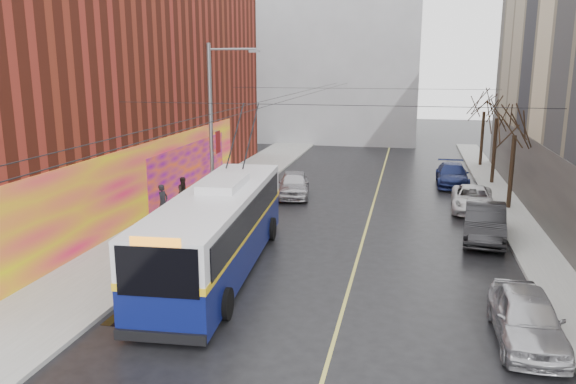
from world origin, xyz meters
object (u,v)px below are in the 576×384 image
at_px(pedestrian_c, 196,208).
at_px(trolleybus, 218,229).
at_px(streetlight_pole, 214,129).
at_px(parked_car_d, 452,175).
at_px(tree_far, 485,102).
at_px(following_car, 294,184).
at_px(parked_car_a, 527,318).
at_px(tree_mid, 498,107).
at_px(pedestrian_a, 163,202).
at_px(pedestrian_b, 184,193).
at_px(tree_near, 516,121).
at_px(parked_car_c, 473,199).
at_px(parked_car_b, 485,222).

bearing_deg(pedestrian_c, trolleybus, 160.74).
xyz_separation_m(streetlight_pole, parked_car_d, (12.46, 12.10, -4.12)).
relative_size(tree_far, following_car, 1.44).
relative_size(parked_car_a, pedestrian_c, 2.73).
xyz_separation_m(tree_mid, following_car, (-12.45, -6.36, -4.47)).
distance_m(streetlight_pole, tree_mid, 19.96).
bearing_deg(pedestrian_c, streetlight_pole, -87.18).
bearing_deg(pedestrian_a, pedestrian_b, 6.85).
xyz_separation_m(tree_near, parked_car_c, (-2.00, -0.59, -4.31)).
distance_m(following_car, pedestrian_b, 7.03).
height_order(tree_mid, parked_car_a, tree_mid).
xyz_separation_m(parked_car_b, pedestrian_c, (-13.86, -0.85, 0.14)).
bearing_deg(pedestrian_c, pedestrian_b, -15.46).
relative_size(streetlight_pole, parked_car_b, 1.77).
height_order(streetlight_pole, following_car, streetlight_pole).
distance_m(trolleybus, pedestrian_b, 9.86).
relative_size(tree_near, parked_car_c, 1.33).
relative_size(trolleybus, pedestrian_b, 7.50).
distance_m(parked_car_b, parked_car_c, 5.46).
bearing_deg(parked_car_c, streetlight_pole, -154.35).
bearing_deg(parked_car_d, pedestrian_a, -140.09).
bearing_deg(tree_near, parked_car_d, 113.72).
xyz_separation_m(tree_near, following_car, (-12.45, 0.64, -4.20)).
xyz_separation_m(streetlight_pole, trolleybus, (2.38, -6.49, -3.14)).
bearing_deg(parked_car_b, parked_car_d, 99.19).
xyz_separation_m(parked_car_a, parked_car_b, (-0.00, 10.13, 0.07)).
distance_m(tree_mid, tree_far, 7.00).
relative_size(tree_near, tree_far, 0.97).
distance_m(parked_car_c, following_car, 10.52).
height_order(streetlight_pole, trolleybus, streetlight_pole).
bearing_deg(following_car, pedestrian_c, -123.83).
relative_size(tree_near, following_car, 1.40).
bearing_deg(pedestrian_a, trolleybus, -130.43).
distance_m(parked_car_b, parked_car_d, 12.17).
bearing_deg(tree_mid, parked_car_d, -161.55).
relative_size(streetlight_pole, tree_far, 1.37).
relative_size(trolleybus, parked_car_c, 2.72).
xyz_separation_m(parked_car_d, pedestrian_b, (-15.04, -10.11, 0.30)).
distance_m(parked_car_b, pedestrian_c, 13.88).
bearing_deg(streetlight_pole, parked_car_c, 22.40).
distance_m(tree_near, pedestrian_b, 18.60).
distance_m(tree_far, parked_car_d, 9.43).
distance_m(tree_far, parked_car_c, 15.39).
distance_m(tree_far, parked_car_b, 20.60).
bearing_deg(trolleybus, tree_near, 40.37).
height_order(tree_far, parked_car_a, tree_far).
height_order(parked_car_d, pedestrian_a, pedestrian_a).
distance_m(parked_car_a, pedestrian_c, 16.68).
xyz_separation_m(streetlight_pole, following_car, (2.69, 6.64, -4.07)).
bearing_deg(parked_car_d, tree_mid, 18.56).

